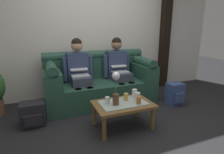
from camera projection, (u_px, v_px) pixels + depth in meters
name	position (u px, v px, depth m)	size (l,w,h in m)	color
ground_plane	(125.00, 130.00, 2.52)	(14.00, 14.00, 0.00)	black
back_wall_patterned	(91.00, 25.00, 3.68)	(6.00, 0.12, 2.90)	silver
timber_pillar	(165.00, 26.00, 4.20)	(0.20, 0.20, 2.90)	black
couch	(100.00, 82.00, 3.47)	(2.02, 0.88, 0.96)	#234738
person_left	(79.00, 70.00, 3.26)	(0.56, 0.67, 1.22)	#383D4C
person_right	(118.00, 67.00, 3.54)	(0.56, 0.67, 1.22)	#383D4C
coffee_table	(123.00, 106.00, 2.52)	(0.82, 0.54, 0.38)	brown
flower_vase	(116.00, 87.00, 2.37)	(0.11, 0.11, 0.45)	brown
cup_near_left	(139.00, 100.00, 2.44)	(0.06, 0.06, 0.10)	#B26633
cup_near_right	(126.00, 97.00, 2.57)	(0.07, 0.07, 0.10)	gold
cup_far_center	(137.00, 97.00, 2.54)	(0.07, 0.07, 0.12)	silver
cup_far_left	(107.00, 100.00, 2.46)	(0.06, 0.06, 0.09)	silver
cup_far_right	(134.00, 93.00, 2.67)	(0.07, 0.07, 0.13)	silver
backpack_right	(175.00, 94.00, 3.37)	(0.29, 0.28, 0.40)	#33477A
backpack_left	(33.00, 114.00, 2.61)	(0.34, 0.30, 0.35)	black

